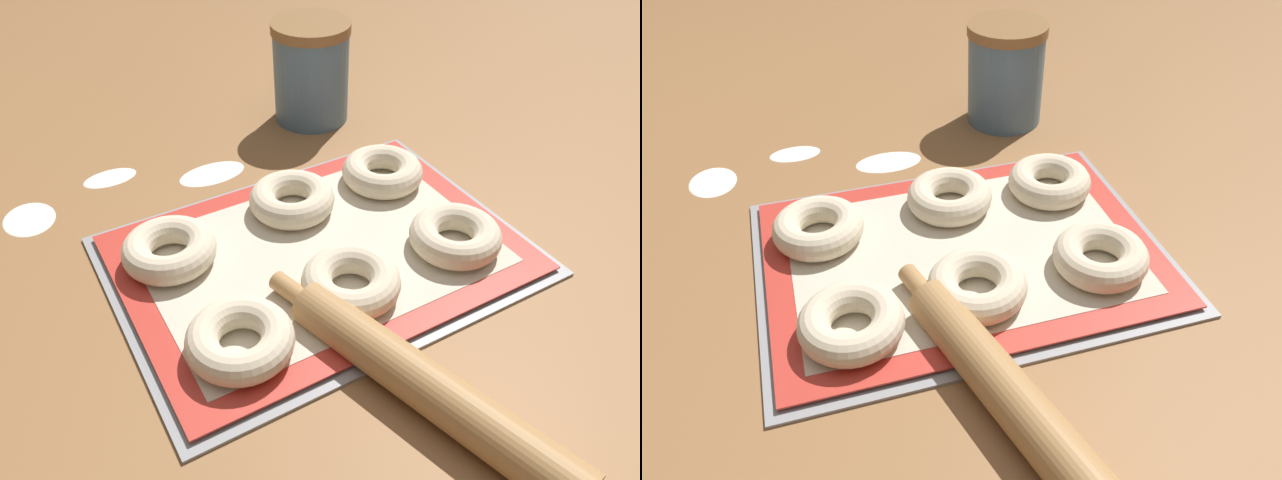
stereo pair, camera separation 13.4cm
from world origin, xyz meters
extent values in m
plane|color=olive|center=(0.00, 0.00, 0.00)|extent=(2.80, 2.80, 0.00)
cube|color=#93969B|center=(-0.01, 0.00, 0.00)|extent=(0.49, 0.36, 0.01)
cube|color=red|center=(-0.01, 0.00, 0.01)|extent=(0.47, 0.34, 0.00)
cube|color=beige|center=(-0.01, 0.00, 0.01)|extent=(0.40, 0.27, 0.00)
torus|color=beige|center=(-0.16, -0.10, 0.03)|extent=(0.11, 0.11, 0.03)
torus|color=beige|center=(-0.02, -0.08, 0.03)|extent=(0.11, 0.11, 0.03)
torus|color=beige|center=(0.14, -0.08, 0.03)|extent=(0.11, 0.11, 0.03)
torus|color=beige|center=(-0.17, 0.07, 0.03)|extent=(0.11, 0.11, 0.03)
torus|color=beige|center=(0.00, 0.09, 0.03)|extent=(0.11, 0.11, 0.03)
torus|color=beige|center=(0.14, 0.08, 0.03)|extent=(0.11, 0.11, 0.03)
cylinder|color=slate|center=(0.16, 0.32, 0.07)|extent=(0.12, 0.12, 0.14)
cylinder|color=olive|center=(0.16, 0.32, 0.15)|extent=(0.12, 0.12, 0.02)
cylinder|color=#AD7F4C|center=(-0.03, -0.24, 0.02)|extent=(0.13, 0.32, 0.05)
cylinder|color=#AD7F4C|center=(-0.08, -0.06, 0.02)|extent=(0.03, 0.05, 0.02)
ellipsoid|color=white|center=(-0.19, 0.30, 0.00)|extent=(0.08, 0.04, 0.00)
ellipsoid|color=white|center=(-0.05, 0.24, 0.00)|extent=(0.10, 0.06, 0.00)
ellipsoid|color=white|center=(-0.30, 0.26, 0.00)|extent=(0.07, 0.08, 0.00)
camera|label=1|loc=(-0.30, -0.50, 0.50)|focal=35.00mm
camera|label=2|loc=(-0.18, -0.55, 0.50)|focal=35.00mm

